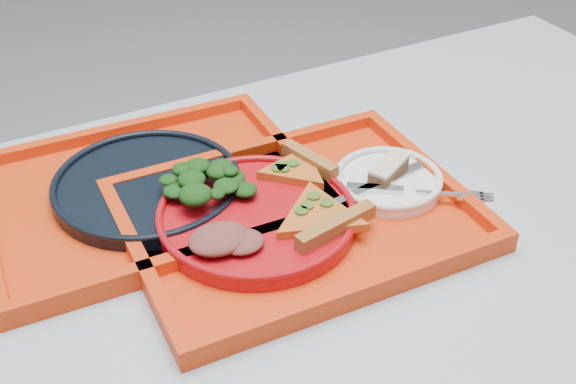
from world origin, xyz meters
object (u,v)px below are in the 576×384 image
object	(u,v)px
tray_far	(148,195)
dinner_plate	(257,219)
navy_plate	(147,187)
tray_main	(297,220)
dessert_bar	(389,169)

from	to	relation	value
tray_far	dinner_plate	world-z (taller)	dinner_plate
dinner_plate	navy_plate	xyz separation A→B (m)	(-0.10, 0.14, -0.00)
tray_main	tray_far	bearing A→B (deg)	138.81
dinner_plate	navy_plate	bearing A→B (deg)	127.02
tray_far	navy_plate	size ratio (longest dim) A/B	1.73
tray_main	dessert_bar	world-z (taller)	dessert_bar
tray_main	dinner_plate	xyz separation A→B (m)	(-0.06, 0.01, 0.02)
navy_plate	dessert_bar	bearing A→B (deg)	-24.03
tray_main	dinner_plate	bearing A→B (deg)	171.37
tray_far	dessert_bar	distance (m)	0.34
tray_main	dinner_plate	size ratio (longest dim) A/B	1.73
dinner_plate	dessert_bar	bearing A→B (deg)	-0.28
tray_main	navy_plate	size ratio (longest dim) A/B	1.73
dinner_plate	dessert_bar	size ratio (longest dim) A/B	3.42
tray_far	dinner_plate	distance (m)	0.17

